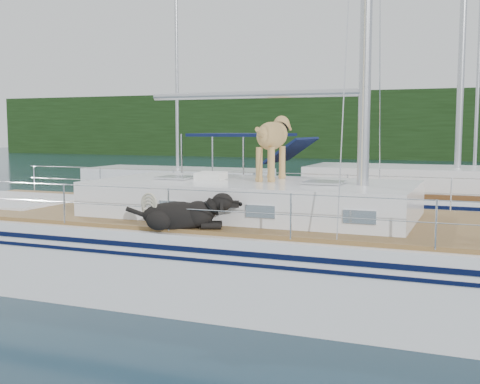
% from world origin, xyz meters
% --- Properties ---
extents(ground, '(120.00, 120.00, 0.00)m').
position_xyz_m(ground, '(0.00, 0.00, 0.00)').
color(ground, black).
rests_on(ground, ground).
extents(tree_line, '(90.00, 3.00, 6.00)m').
position_xyz_m(tree_line, '(0.00, 45.00, 3.00)').
color(tree_line, black).
rests_on(tree_line, ground).
extents(shore_bank, '(92.00, 1.00, 1.20)m').
position_xyz_m(shore_bank, '(0.00, 46.20, 0.60)').
color(shore_bank, '#595147').
rests_on(shore_bank, ground).
extents(main_sailboat, '(12.00, 4.00, 14.01)m').
position_xyz_m(main_sailboat, '(0.10, -0.00, 0.69)').
color(main_sailboat, white).
rests_on(main_sailboat, ground).
extents(neighbor_sailboat, '(11.00, 3.50, 13.30)m').
position_xyz_m(neighbor_sailboat, '(1.43, 6.33, 0.63)').
color(neighbor_sailboat, white).
rests_on(neighbor_sailboat, ground).
extents(bg_boat_west, '(8.00, 3.00, 11.65)m').
position_xyz_m(bg_boat_west, '(-8.00, 14.00, 0.45)').
color(bg_boat_west, white).
rests_on(bg_boat_west, ground).
extents(bg_boat_center, '(7.20, 3.00, 11.65)m').
position_xyz_m(bg_boat_center, '(4.00, 16.00, 0.45)').
color(bg_boat_center, white).
rests_on(bg_boat_center, ground).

